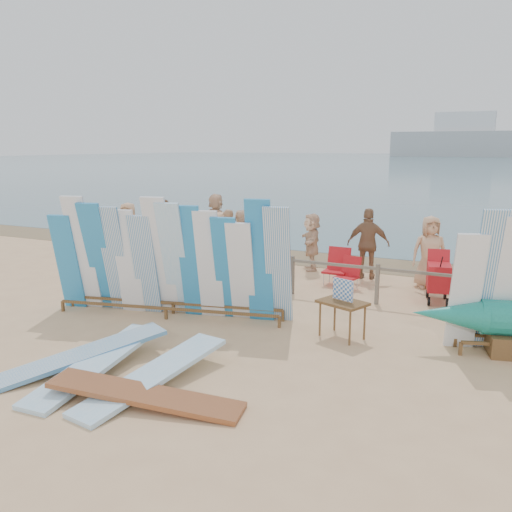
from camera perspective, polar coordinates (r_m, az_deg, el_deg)
The scene contains 24 objects.
ground at distance 10.24m, azimuth -2.51°, elevation -8.00°, with size 160.00×160.00×0.00m, color #D8AC7C.
ocean at distance 136.63m, azimuth 24.01°, elevation 9.09°, with size 320.00×240.00×0.02m, color #416574.
wet_sand_strip at distance 16.71m, azimuth 9.19°, elevation -0.45°, with size 40.00×2.60×0.01m, color olive.
distant_ship at distance 189.24m, azimuth 21.02°, elevation 11.33°, with size 45.00×8.00×14.00m.
fence at distance 12.69m, azimuth 3.85°, elevation -1.21°, with size 12.08×0.08×0.90m.
main_surfboard_rack at distance 11.00m, azimuth -9.21°, elevation -0.74°, with size 5.01×1.67×2.47m.
vendor_table at distance 9.96m, azimuth 9.05°, elevation -6.50°, with size 0.98×0.84×1.10m.
flat_board_a at distance 8.21m, azimuth -10.69°, elevation -13.32°, with size 0.56×2.70×0.07m, color #93C9EC.
flat_board_b at distance 8.78m, azimuth -16.46°, elevation -11.91°, with size 0.56×2.70×0.07m, color #93C9EC.
flat_board_e at distance 9.15m, azimuth -17.71°, elevation -11.00°, with size 0.56×2.70×0.07m, color white.
flat_board_c at distance 7.71m, azimuth -11.54°, elevation -15.05°, with size 0.56×2.70×0.07m, color #985229.
beach_chair_left at distance 13.36m, azimuth 9.58°, elevation -2.46°, with size 0.61×0.62×0.79m.
beach_chair_right at distance 13.74m, azimuth 8.43°, elevation -1.88°, with size 0.59×0.61×0.92m.
stroller at distance 12.68m, azimuth 18.62°, elevation -2.61°, with size 0.72×0.92×1.14m.
beachgoer_1 at distance 15.38m, azimuth -3.02°, elevation 1.83°, with size 0.61×0.33×1.67m, color #8C6042.
beachgoer_5 at distance 15.18m, azimuth 5.87°, elevation 1.50°, with size 1.48×0.48×1.60m, color beige.
beachgoer_2 at distance 14.91m, azimuth -1.40°, elevation 1.58°, with size 0.83×0.40×1.70m, color beige.
beachgoer_7 at distance 14.40m, azimuth 23.02°, elevation 0.09°, with size 0.58×0.32×1.60m, color #8C6042.
beachgoer_11 at distance 18.62m, azimuth -4.21°, elevation 3.76°, with size 1.71×0.55×1.84m, color beige.
beachgoer_4 at distance 14.35m, azimuth 11.73°, elevation 1.26°, with size 1.09×0.47×1.85m, color #8C6042.
beachgoer_extra_1 at distance 17.36m, azimuth -9.47°, elevation 2.97°, with size 1.04×0.45×1.78m, color #8C6042.
beachgoer_6 at distance 13.84m, azimuth 17.80°, elevation 0.40°, with size 0.87×0.41×1.77m, color tan.
beachgoer_0 at distance 16.61m, azimuth -13.25°, elevation 2.44°, with size 0.87×0.42×1.78m, color tan.
beachgoer_3 at distance 15.79m, azimuth -3.63°, elevation 1.83°, with size 1.00×0.41×1.55m, color tan.
Camera 1 is at (4.57, -8.51, 3.42)m, focal length 38.00 mm.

